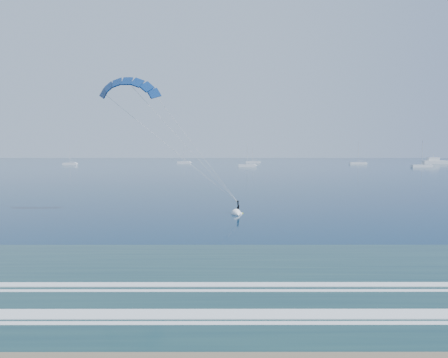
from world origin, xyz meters
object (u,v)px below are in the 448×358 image
sailboat_5 (358,163)px  sailboat_6 (422,166)px  sailboat_1 (70,164)px  kitesurfer_rig (183,142)px  sailboat_4 (253,162)px  sailboat_2 (184,162)px  motor_yacht (434,161)px  sailboat_3 (247,166)px

sailboat_5 → sailboat_6: size_ratio=1.04×
sailboat_6 → sailboat_1: bearing=169.7°
kitesurfer_rig → sailboat_4: bearing=83.6°
sailboat_2 → motor_yacht: bearing=-3.5°
sailboat_3 → sailboat_6: sailboat_6 is taller
kitesurfer_rig → sailboat_2: (-19.88, 201.64, -7.74)m
sailboat_4 → sailboat_6: (74.30, -67.03, 0.00)m
sailboat_2 → sailboat_3: bearing=-57.4°
sailboat_4 → sailboat_6: sailboat_6 is taller
sailboat_2 → sailboat_4: size_ratio=0.93×
sailboat_3 → sailboat_5: 77.17m
kitesurfer_rig → sailboat_5: (82.44, 184.85, -7.73)m
sailboat_5 → sailboat_6: sailboat_5 is taller
motor_yacht → sailboat_1: (-210.12, -19.19, -0.85)m
sailboat_3 → sailboat_6: (81.58, -4.65, 0.00)m
sailboat_4 → sailboat_6: 100.07m
motor_yacht → sailboat_2: sailboat_2 is taller
motor_yacht → sailboat_5: 48.74m
sailboat_6 → sailboat_3: bearing=176.7°
kitesurfer_rig → sailboat_5: bearing=66.0°
sailboat_2 → sailboat_6: 132.16m
motor_yacht → sailboat_6: 61.07m
kitesurfer_rig → motor_yacht: 232.60m
sailboat_5 → sailboat_6: (15.10, -43.85, -0.00)m
sailboat_5 → sailboat_2: bearing=170.7°
kitesurfer_rig → sailboat_6: kitesurfer_rig is taller
sailboat_1 → motor_yacht: bearing=5.2°
kitesurfer_rig → sailboat_5: 202.55m
motor_yacht → sailboat_4: sailboat_4 is taller
sailboat_1 → sailboat_3: bearing=-16.1°
sailboat_3 → kitesurfer_rig: bearing=-96.3°
kitesurfer_rig → sailboat_4: kitesurfer_rig is taller
sailboat_5 → sailboat_6: bearing=-71.0°
sailboat_1 → sailboat_4: (102.77, 34.86, 0.01)m
sailboat_1 → sailboat_3: 99.38m
kitesurfer_rig → sailboat_6: 171.63m
sailboat_6 → sailboat_2: bearing=152.7°
sailboat_4 → sailboat_5: bearing=-21.4°
sailboat_6 → sailboat_4: bearing=137.9°
sailboat_3 → sailboat_4: bearing=83.3°
sailboat_4 → sailboat_5: size_ratio=0.93×
sailboat_3 → sailboat_6: 81.71m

